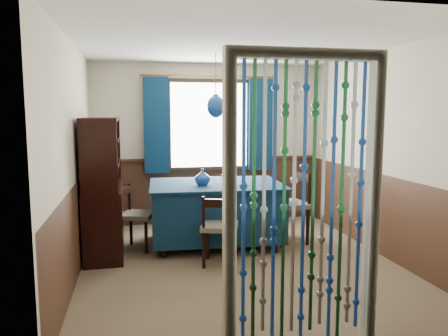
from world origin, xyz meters
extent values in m
plane|color=brown|center=(0.00, 0.00, 0.00)|extent=(4.00, 4.00, 0.00)
plane|color=silver|center=(0.00, 0.00, 2.50)|extent=(4.00, 4.00, 0.00)
plane|color=beige|center=(0.00, 2.00, 1.25)|extent=(3.60, 0.00, 3.60)
plane|color=beige|center=(0.00, -2.00, 1.25)|extent=(3.60, 0.00, 3.60)
plane|color=beige|center=(-1.80, 0.00, 1.25)|extent=(0.00, 4.00, 4.00)
plane|color=beige|center=(1.80, 0.00, 1.25)|extent=(0.00, 4.00, 4.00)
plane|color=#3F2518|center=(0.00, 1.99, 0.50)|extent=(3.60, 0.00, 3.60)
plane|color=#3F2518|center=(0.00, -1.99, 0.50)|extent=(3.60, 0.00, 3.60)
plane|color=#3F2518|center=(-1.79, 0.00, 0.50)|extent=(0.00, 4.00, 4.00)
plane|color=#3F2518|center=(1.79, 0.00, 0.50)|extent=(0.00, 4.00, 4.00)
cube|color=black|center=(0.00, 1.95, 1.55)|extent=(1.32, 0.12, 1.42)
cube|color=#0C2641|center=(-0.12, 0.75, 0.46)|extent=(1.71, 1.21, 0.68)
cube|color=#0C2641|center=(-0.12, 0.75, 0.81)|extent=(1.78, 1.28, 0.03)
cylinder|color=black|center=(-0.84, 0.36, 0.07)|extent=(0.07, 0.07, 0.14)
cylinder|color=black|center=(0.55, 0.28, 0.07)|extent=(0.07, 0.07, 0.14)
cylinder|color=black|center=(-0.79, 1.22, 0.07)|extent=(0.07, 0.07, 0.14)
cylinder|color=black|center=(0.60, 1.13, 0.07)|extent=(0.07, 0.07, 0.14)
cylinder|color=black|center=(-0.43, -0.11, 0.21)|extent=(0.04, 0.04, 0.42)
cylinder|color=black|center=(-0.11, -0.21, 0.21)|extent=(0.04, 0.04, 0.42)
cylinder|color=black|center=(-0.34, 0.18, 0.21)|extent=(0.04, 0.04, 0.42)
cylinder|color=black|center=(-0.02, 0.09, 0.21)|extent=(0.04, 0.04, 0.42)
cube|color=#5B5549|center=(-0.22, -0.01, 0.45)|extent=(0.50, 0.49, 0.06)
cube|color=black|center=(-0.27, -0.17, 0.75)|extent=(0.34, 0.14, 0.09)
cylinder|color=black|center=(-0.43, -0.12, 0.62)|extent=(0.04, 0.04, 0.41)
cylinder|color=black|center=(-0.12, -0.22, 0.62)|extent=(0.04, 0.04, 0.41)
cylinder|color=black|center=(0.10, 1.51, 0.21)|extent=(0.04, 0.04, 0.42)
cylinder|color=black|center=(-0.22, 1.58, 0.21)|extent=(0.04, 0.04, 0.42)
cylinder|color=black|center=(0.04, 1.21, 0.21)|extent=(0.04, 0.04, 0.42)
cylinder|color=black|center=(-0.28, 1.28, 0.21)|extent=(0.04, 0.04, 0.42)
cube|color=#5B5549|center=(-0.09, 1.40, 0.44)|extent=(0.48, 0.47, 0.06)
cube|color=black|center=(-0.05, 1.56, 0.75)|extent=(0.35, 0.12, 0.09)
cylinder|color=black|center=(0.11, 1.52, 0.62)|extent=(0.04, 0.04, 0.41)
cylinder|color=black|center=(-0.21, 1.59, 0.62)|extent=(0.04, 0.04, 0.41)
cylinder|color=black|center=(-1.23, 0.96, 0.21)|extent=(0.04, 0.04, 0.42)
cylinder|color=black|center=(-1.34, 0.65, 0.21)|extent=(0.04, 0.04, 0.42)
cylinder|color=black|center=(-0.94, 0.86, 0.21)|extent=(0.04, 0.04, 0.42)
cylinder|color=black|center=(-1.05, 0.55, 0.21)|extent=(0.04, 0.04, 0.42)
cube|color=#5B5549|center=(-1.14, 0.75, 0.45)|extent=(0.50, 0.52, 0.06)
cube|color=black|center=(-1.29, 0.81, 0.75)|extent=(0.15, 0.34, 0.09)
cylinder|color=black|center=(-1.24, 0.96, 0.62)|extent=(0.04, 0.04, 0.41)
cylinder|color=black|center=(-1.35, 0.65, 0.62)|extent=(0.04, 0.04, 0.41)
cylinder|color=black|center=(1.06, 0.46, 0.24)|extent=(0.05, 0.05, 0.49)
cylinder|color=black|center=(1.00, 0.86, 0.24)|extent=(0.05, 0.05, 0.49)
cylinder|color=black|center=(0.68, 0.41, 0.24)|extent=(0.05, 0.05, 0.49)
cylinder|color=black|center=(0.63, 0.80, 0.24)|extent=(0.05, 0.05, 0.49)
cube|color=#5B5549|center=(0.84, 0.63, 0.52)|extent=(0.52, 0.54, 0.07)
cube|color=black|center=(1.04, 0.66, 0.88)|extent=(0.10, 0.42, 0.11)
cylinder|color=black|center=(1.07, 0.46, 0.73)|extent=(0.04, 0.04, 0.48)
cylinder|color=black|center=(1.01, 0.86, 0.73)|extent=(0.04, 0.04, 0.48)
cube|color=black|center=(-1.55, 0.74, 0.42)|extent=(0.46, 1.29, 0.84)
cube|color=black|center=(-1.55, 0.12, 1.26)|extent=(0.40, 0.05, 0.84)
cube|color=black|center=(-1.55, 1.35, 1.26)|extent=(0.40, 0.05, 0.84)
cube|color=black|center=(-1.55, 0.74, 1.67)|extent=(0.41, 1.29, 0.04)
cube|color=black|center=(-1.75, 0.74, 1.26)|extent=(0.05, 1.27, 0.84)
cube|color=black|center=(-1.52, 0.74, 1.14)|extent=(0.36, 1.21, 0.02)
cube|color=black|center=(-1.52, 0.74, 1.42)|extent=(0.36, 1.21, 0.02)
cylinder|color=olive|center=(-0.12, 0.75, 2.16)|extent=(0.01, 0.01, 0.68)
ellipsoid|color=navy|center=(-0.12, 0.75, 1.82)|extent=(0.23, 0.23, 0.28)
cylinder|color=olive|center=(-0.12, 0.75, 1.96)|extent=(0.07, 0.07, 0.03)
imported|color=navy|center=(-0.32, 0.63, 0.92)|extent=(0.22, 0.22, 0.19)
imported|color=beige|center=(-1.50, 0.42, 1.18)|extent=(0.21, 0.21, 0.05)
imported|color=beige|center=(-1.50, 1.09, 0.93)|extent=(0.17, 0.17, 0.17)
camera|label=1|loc=(-1.18, -4.80, 1.74)|focal=35.00mm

